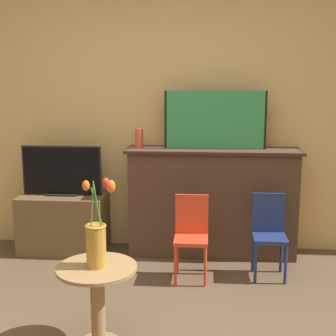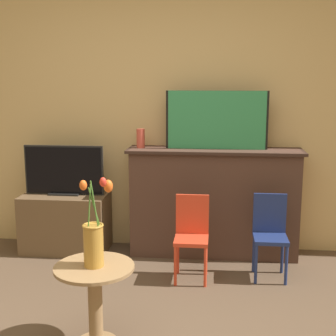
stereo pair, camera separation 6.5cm
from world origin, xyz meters
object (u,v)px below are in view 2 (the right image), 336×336
(painting, at_px, (217,120))
(vase_tulips, at_px, (94,238))
(chair_blue, at_px, (270,231))
(tv_monitor, at_px, (64,171))
(chair_red, at_px, (192,232))

(painting, xyz_separation_m, vase_tulips, (-0.69, -1.60, -0.55))
(painting, height_order, chair_blue, painting)
(chair_blue, bearing_deg, vase_tulips, -134.87)
(painting, xyz_separation_m, tv_monitor, (-1.38, -0.06, -0.47))
(tv_monitor, relative_size, vase_tulips, 1.36)
(painting, bearing_deg, tv_monitor, -177.59)
(tv_monitor, bearing_deg, painting, 2.41)
(tv_monitor, height_order, vase_tulips, vase_tulips)
(painting, height_order, tv_monitor, painting)
(painting, bearing_deg, chair_blue, -45.96)
(chair_red, bearing_deg, tv_monitor, 157.40)
(tv_monitor, height_order, chair_red, tv_monitor)
(painting, relative_size, chair_red, 1.33)
(chair_red, bearing_deg, vase_tulips, -116.12)
(chair_red, relative_size, chair_blue, 1.00)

